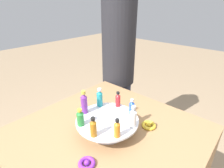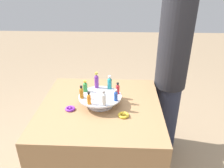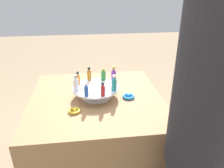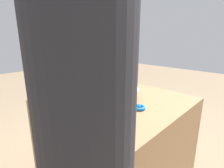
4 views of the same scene
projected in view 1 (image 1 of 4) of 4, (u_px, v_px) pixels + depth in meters
The scene contains 13 objects.
display_stand at pixel (107, 123), 0.97m from camera, with size 0.35×0.35×0.08m.
bottle_blue at pixel (132, 107), 0.99m from camera, with size 0.03×0.03×0.10m.
bottle_red at pixel (118, 100), 1.06m from camera, with size 0.03×0.03×0.10m.
bottle_teal at pixel (100, 98), 1.06m from camera, with size 0.04×0.04×0.12m.
bottle_purple at pixel (84, 103), 0.99m from camera, with size 0.04×0.04×0.14m.
bottle_green at pixel (80, 118), 0.90m from camera, with size 0.04×0.04×0.10m.
bottle_amber at pixel (93, 128), 0.82m from camera, with size 0.03×0.03×0.11m.
bottle_orange at pixel (117, 129), 0.82m from camera, with size 0.03×0.03×0.10m.
bottle_clear at pixel (133, 117), 0.88m from camera, with size 0.04×0.04×0.12m.
ribbon_bow_blue at pixel (85, 110), 1.17m from camera, with size 0.09×0.09×0.03m.
ribbon_bow_purple at pixel (87, 163), 0.79m from camera, with size 0.08×0.08×0.03m.
ribbon_bow_gold at pixel (149, 125), 1.03m from camera, with size 0.08×0.08×0.03m.
person_figure at pixel (118, 66), 1.67m from camera, with size 0.30×0.30×1.79m.
Camera 1 is at (0.57, 0.54, 1.47)m, focal length 28.00 mm.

